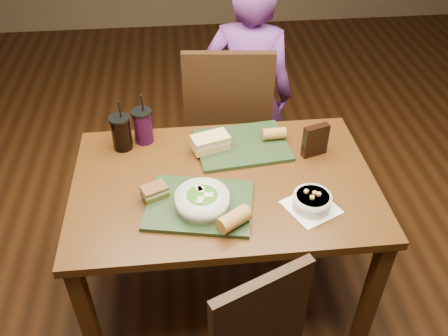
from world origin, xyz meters
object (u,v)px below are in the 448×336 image
Objects in this scene: sandwich_near at (154,191)px; baguette_far at (274,134)px; sandwich_far at (210,142)px; baguette_near at (234,219)px; soup_bowl at (312,201)px; tray_far at (242,145)px; chair_far at (226,122)px; diner at (248,94)px; dining_table at (224,196)px; cup_berry at (143,126)px; chip_bag at (315,140)px; salad_bowl at (202,200)px; cup_cola at (121,133)px.

baguette_far is at bearing 31.74° from sandwich_near.
sandwich_far is 0.31m from baguette_far.
sandwich_near is at bearing 146.70° from baguette_near.
baguette_near is at bearing -165.79° from soup_bowl.
tray_far is at bearing 117.31° from soup_bowl.
chair_far is 0.94m from soup_bowl.
baguette_far is (0.04, -0.54, 0.10)m from diner.
dining_table is at bearing 148.83° from soup_bowl.
diner is 1.03m from sandwich_near.
sandwich_near reaches higher than dining_table.
sandwich_near is 0.47× the size of cup_berry.
sandwich_near is 0.76m from chip_bag.
tray_far is 1.69× the size of soup_bowl.
baguette_far is 0.62m from cup_berry.
chip_bag is at bearing 30.51° from salad_bowl.
diner is 11.49× the size of sandwich_near.
diner reaches higher than salad_bowl.
tray_far is 0.16m from baguette_far.
dining_table is at bearing 58.53° from salad_bowl.
sandwich_near is at bearing -130.17° from sandwich_far.
sandwich_near is 0.39m from sandwich_far.
cup_cola reaches higher than sandwich_near.
cup_berry is at bearing 97.35° from sandwich_near.
cup_cola is (-0.78, 0.49, 0.05)m from soup_bowl.
diner is at bearing 96.17° from soup_bowl.
diner is 3.30× the size of tray_far.
soup_bowl is at bearing -32.07° from cup_cola.
baguette_far is 0.43× the size of cup_berry.
tray_far is 1.63× the size of cup_berry.
baguette_far reaches higher than tray_far.
tray_far is 1.95× the size of salad_bowl.
chair_far is 0.90m from salad_bowl.
cup_berry is (-0.45, 0.10, 0.08)m from tray_far.
tray_far is 0.56m from cup_cola.
diner is (0.22, 0.80, 0.03)m from dining_table.
cup_berry is (-0.43, -0.35, 0.24)m from chair_far.
baguette_near is 0.51× the size of cup_berry.
tray_far is at bearing -86.67° from chair_far.
soup_bowl is 0.64m from sandwich_near.
tray_far is (0.03, -0.45, 0.17)m from chair_far.
cup_berry is (-0.61, 0.07, 0.04)m from baguette_far.
soup_bowl is 0.96× the size of cup_cola.
sandwich_near is 0.36m from baguette_near.
salad_bowl is (-0.33, -0.97, 0.11)m from diner.
cup_cola reaches higher than baguette_far.
tray_far is at bearing 79.01° from baguette_near.
diner is 7.38× the size of sandwich_far.
sandwich_near is 0.65m from baguette_far.
diner is at bearing 40.08° from chair_far.
sandwich_far is at bearing 80.58° from salad_bowl.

